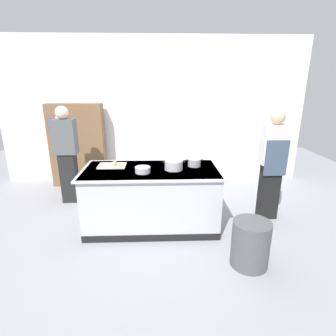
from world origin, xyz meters
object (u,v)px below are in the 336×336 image
bookshelf (78,145)px  trash_bin (250,244)px  mixing_bowl (143,170)px  onion (115,163)px  sauce_pan (194,162)px  stock_pot (174,165)px  person_chef (272,163)px  person_guest (67,153)px

bookshelf → trash_bin: bearing=-45.4°
mixing_bowl → trash_bin: 1.66m
onion → bookshelf: 1.97m
onion → sauce_pan: size_ratio=0.29×
stock_pot → sauce_pan: 0.35m
onion → person_chef: size_ratio=0.04×
stock_pot → trash_bin: bearing=-47.9°
onion → person_chef: person_chef is taller
mixing_bowl → person_guest: person_guest is taller
person_guest → bookshelf: 0.87m
stock_pot → person_guest: bearing=152.1°
stock_pot → bookshelf: bearing=135.9°
sauce_pan → person_guest: 2.29m
trash_bin → bookshelf: bearing=134.6°
trash_bin → person_chef: 1.49m
mixing_bowl → person_chef: 1.99m
stock_pot → trash_bin: size_ratio=0.57×
sauce_pan → trash_bin: 1.40m
person_chef → person_guest: size_ratio=1.00×
mixing_bowl → person_chef: size_ratio=0.12×
person_chef → sauce_pan: bearing=106.0°
trash_bin → bookshelf: size_ratio=0.33×
mixing_bowl → person_guest: 1.77m
sauce_pan → person_guest: bearing=159.2°
trash_bin → person_guest: (-2.68, 1.91, 0.63)m
person_guest → person_chef: bearing=87.2°
person_chef → person_guest: bearing=90.0°
trash_bin → onion: bearing=147.4°
person_guest → bookshelf: size_ratio=1.01×
stock_pot → sauce_pan: (0.32, 0.16, -0.01)m
mixing_bowl → person_guest: size_ratio=0.12×
person_chef → person_guest: same height
person_chef → bookshelf: person_chef is taller
stock_pot → mixing_bowl: size_ratio=1.54×
mixing_bowl → person_chef: (1.96, 0.35, -0.03)m
sauce_pan → bookshelf: 2.77m
trash_bin → stock_pot: bearing=132.1°
mixing_bowl → bookshelf: bookshelf is taller
bookshelf → onion: bearing=-58.6°
onion → bookshelf: (-1.03, 1.68, -0.10)m
stock_pot → onion: bearing=170.1°
onion → trash_bin: onion is taller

